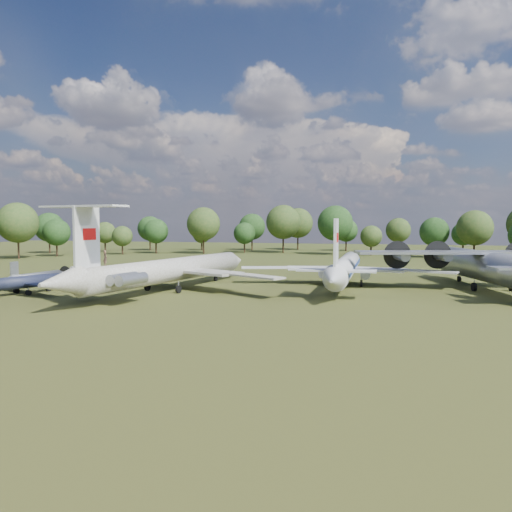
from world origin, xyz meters
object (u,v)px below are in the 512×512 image
(person_on_il62, at_px, (105,258))
(tu104_jet, at_px, (345,272))
(an12_transport, at_px, (489,271))
(il62_airliner, at_px, (170,275))
(small_prop_northwest, at_px, (37,279))
(small_prop_west, at_px, (25,285))

(person_on_il62, bearing_deg, tu104_jet, -100.57)
(an12_transport, bearing_deg, person_on_il62, -167.90)
(il62_airliner, xyz_separation_m, tu104_jet, (23.40, 11.32, -0.12))
(il62_airliner, height_order, person_on_il62, person_on_il62)
(tu104_jet, relative_size, an12_transport, 1.03)
(il62_airliner, bearing_deg, small_prop_northwest, -168.52)
(an12_transport, distance_m, small_prop_west, 64.04)
(tu104_jet, bearing_deg, il62_airliner, -154.14)
(tu104_jet, bearing_deg, small_prop_west, -154.44)
(tu104_jet, height_order, person_on_il62, person_on_il62)
(small_prop_west, xyz_separation_m, person_on_il62, (14.66, -4.14, 4.18))
(il62_airliner, relative_size, an12_transport, 1.11)
(person_on_il62, bearing_deg, il62_airliner, -65.24)
(tu104_jet, xyz_separation_m, small_prop_west, (-40.80, -19.47, -0.89))
(an12_transport, bearing_deg, small_prop_northwest, 174.49)
(il62_airliner, xyz_separation_m, small_prop_west, (-17.40, -8.16, -1.01))
(small_prop_northwest, bearing_deg, il62_airliner, 5.85)
(small_prop_west, bearing_deg, small_prop_northwest, 142.21)
(an12_transport, distance_m, person_on_il62, 52.09)
(il62_airliner, relative_size, tu104_jet, 1.08)
(tu104_jet, xyz_separation_m, an12_transport, (20.17, 0.07, 0.60))
(an12_transport, relative_size, small_prop_west, 2.46)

